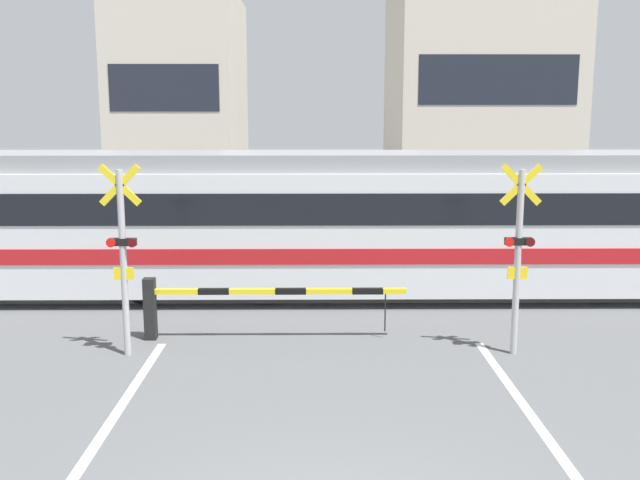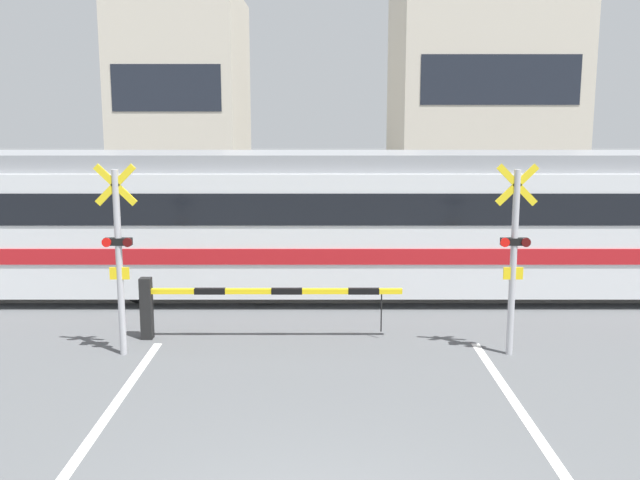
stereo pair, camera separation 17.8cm
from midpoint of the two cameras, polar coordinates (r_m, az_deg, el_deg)
The scene contains 10 objects.
rail_track_near at distance 15.13m, azimuth -0.39°, elevation -4.90°, with size 50.00×0.10×0.08m.
rail_track_far at distance 16.52m, azimuth -0.40°, elevation -3.62°, with size 50.00×0.10×0.08m.
commuter_train at distance 15.70m, azimuth 8.68°, elevation 1.64°, with size 20.10×2.69×3.13m.
crossing_barrier_near at distance 12.71m, azimuth -8.15°, elevation -4.71°, with size 4.62×0.20×1.10m.
crossing_barrier_far at distance 18.65m, azimuth 4.86°, elevation 0.07°, with size 4.62×0.20×1.10m.
crossing_signal_left at distance 11.98m, azimuth -15.90°, elevation -0.90°, with size 0.68×0.15×3.16m.
crossing_signal_right at distance 12.00m, azimuth 15.16°, elevation -0.85°, with size 0.68×0.15×3.16m.
pedestrian at distance 21.15m, azimuth -0.93°, elevation 1.74°, with size 0.38×0.22×1.57m.
building_left_of_street at distance 32.44m, azimuth -11.12°, elevation 10.83°, with size 5.06×7.57×8.99m.
building_right_of_street at distance 32.68m, azimuth 12.23°, elevation 11.28°, with size 7.37×7.57×9.55m.
Camera 1 is at (-0.12, -5.64, 3.93)m, focal length 40.00 mm.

